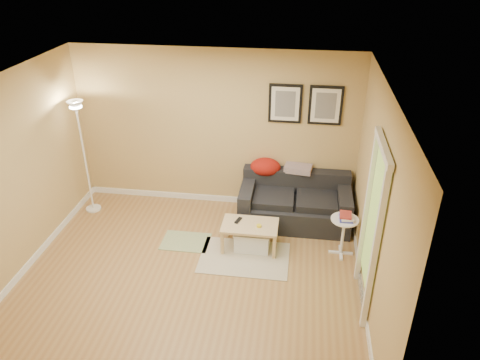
{
  "coord_description": "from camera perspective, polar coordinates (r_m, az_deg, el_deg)",
  "views": [
    {
      "loc": [
        1.33,
        -4.67,
        4.03
      ],
      "look_at": [
        0.55,
        0.85,
        1.05
      ],
      "focal_mm": 34.26,
      "sensor_mm": 36.0,
      "label": 1
    }
  ],
  "objects": [
    {
      "name": "baseboard_left",
      "position": [
        7.1,
        -24.27,
        -8.88
      ],
      "size": [
        0.02,
        4.0,
        0.1
      ],
      "primitive_type": "cube",
      "color": "white",
      "rests_on": "ground"
    },
    {
      "name": "framed_print_right",
      "position": [
        7.02,
        10.61,
        9.12
      ],
      "size": [
        0.5,
        0.04,
        0.6
      ],
      "primitive_type": null,
      "color": "black",
      "rests_on": "wall_back"
    },
    {
      "name": "area_rug",
      "position": [
        6.57,
        0.55,
        -9.64
      ],
      "size": [
        1.25,
        0.85,
        0.01
      ],
      "primitive_type": "cube",
      "color": "#B8AF92",
      "rests_on": "ground"
    },
    {
      "name": "green_runner",
      "position": [
        6.93,
        -6.76,
        -7.61
      ],
      "size": [
        0.7,
        0.5,
        0.01
      ],
      "primitive_type": "cube",
      "color": "#668C4C",
      "rests_on": "ground"
    },
    {
      "name": "wall_right",
      "position": [
        5.49,
        16.6,
        -3.0
      ],
      "size": [
        0.0,
        4.0,
        4.0
      ],
      "primitive_type": "plane",
      "rotation": [
        1.57,
        0.0,
        -1.57
      ],
      "color": "tan",
      "rests_on": "ground"
    },
    {
      "name": "red_throw",
      "position": [
        7.32,
        3.19,
        1.65
      ],
      "size": [
        0.48,
        0.36,
        0.28
      ],
      "primitive_type": null,
      "color": "#9F1E0E",
      "rests_on": "sofa"
    },
    {
      "name": "wall_back",
      "position": [
        7.33,
        -3.03,
        6.21
      ],
      "size": [
        4.5,
        0.0,
        4.5
      ],
      "primitive_type": "plane",
      "rotation": [
        1.57,
        0.0,
        0.0
      ],
      "color": "tan",
      "rests_on": "ground"
    },
    {
      "name": "wall_left",
      "position": [
        6.48,
        -26.48,
        0.07
      ],
      "size": [
        0.0,
        4.0,
        4.0
      ],
      "primitive_type": "plane",
      "rotation": [
        1.57,
        0.0,
        1.57
      ],
      "color": "tan",
      "rests_on": "ground"
    },
    {
      "name": "baseboard_right",
      "position": [
        6.2,
        14.91,
        -12.95
      ],
      "size": [
        0.02,
        4.0,
        0.1
      ],
      "primitive_type": "cube",
      "color": "white",
      "rests_on": "ground"
    },
    {
      "name": "sofa",
      "position": [
        7.2,
        6.87,
        -2.62
      ],
      "size": [
        1.7,
        0.9,
        0.75
      ],
      "primitive_type": null,
      "color": "black",
      "rests_on": "ground"
    },
    {
      "name": "tape_roll",
      "position": [
        6.49,
        2.37,
        -5.73
      ],
      "size": [
        0.07,
        0.07,
        0.03
      ],
      "primitive_type": "cylinder",
      "color": "yellow",
      "rests_on": "coffee_table"
    },
    {
      "name": "baseboard_back",
      "position": [
        7.87,
        -2.81,
        -2.29
      ],
      "size": [
        4.5,
        0.02,
        0.1
      ],
      "primitive_type": "cube",
      "color": "white",
      "rests_on": "ground"
    },
    {
      "name": "side_table",
      "position": [
        6.64,
        12.67,
        -6.88
      ],
      "size": [
        0.39,
        0.39,
        0.59
      ],
      "primitive_type": null,
      "color": "white",
      "rests_on": "ground"
    },
    {
      "name": "remote_control",
      "position": [
        6.62,
        -0.23,
        -5.04
      ],
      "size": [
        0.1,
        0.17,
        0.02
      ],
      "primitive_type": "cube",
      "rotation": [
        0.0,
        0.0,
        -0.31
      ],
      "color": "black",
      "rests_on": "coffee_table"
    },
    {
      "name": "plaid_throw",
      "position": [
        7.3,
        7.26,
        1.44
      ],
      "size": [
        0.45,
        0.32,
        0.1
      ],
      "primitive_type": null,
      "rotation": [
        0.0,
        0.0,
        -0.14
      ],
      "color": "tan",
      "rests_on": "sofa"
    },
    {
      "name": "doorway",
      "position": [
        5.5,
        15.88,
        -6.23
      ],
      "size": [
        0.12,
        1.01,
        2.13
      ],
      "primitive_type": null,
      "color": "white",
      "rests_on": "ground"
    },
    {
      "name": "floor",
      "position": [
        6.31,
        -6.16,
        -11.77
      ],
      "size": [
        4.5,
        4.5,
        0.0
      ],
      "primitive_type": "plane",
      "color": "#A07844",
      "rests_on": "ground"
    },
    {
      "name": "framed_print_left",
      "position": [
        7.01,
        5.65,
        9.45
      ],
      "size": [
        0.5,
        0.04,
        0.6
      ],
      "primitive_type": null,
      "color": "black",
      "rests_on": "wall_back"
    },
    {
      "name": "storage_bin",
      "position": [
        6.67,
        1.53,
        -7.38
      ],
      "size": [
        0.51,
        0.37,
        0.31
      ],
      "primitive_type": null,
      "color": "white",
      "rests_on": "ground"
    },
    {
      "name": "floor_lamp",
      "position": [
        7.62,
        -18.72,
        2.25
      ],
      "size": [
        0.24,
        0.24,
        1.89
      ],
      "primitive_type": null,
      "color": "white",
      "rests_on": "ground"
    },
    {
      "name": "wall_front",
      "position": [
        4.04,
        -13.98,
        -15.4
      ],
      "size": [
        4.5,
        0.0,
        4.5
      ],
      "primitive_type": "plane",
      "rotation": [
        -1.57,
        0.0,
        0.0
      ],
      "color": "tan",
      "rests_on": "ground"
    },
    {
      "name": "book_stack",
      "position": [
        6.47,
        13.08,
        -4.44
      ],
      "size": [
        0.24,
        0.28,
        0.07
      ],
      "primitive_type": null,
      "rotation": [
        0.0,
        0.0,
        0.33
      ],
      "color": "#363DA4",
      "rests_on": "side_table"
    },
    {
      "name": "coffee_table",
      "position": [
        6.66,
        1.23,
        -6.99
      ],
      "size": [
        0.88,
        0.63,
        0.4
      ],
      "primitive_type": null,
      "rotation": [
        0.0,
        0.0,
        -0.2
      ],
      "color": "tan",
      "rests_on": "ground"
    },
    {
      "name": "ceiling",
      "position": [
        5.06,
        -7.68,
        11.48
      ],
      "size": [
        4.5,
        4.5,
        0.0
      ],
      "primitive_type": "plane",
      "rotation": [
        3.14,
        0.0,
        0.0
      ],
      "color": "white",
      "rests_on": "wall_back"
    }
  ]
}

